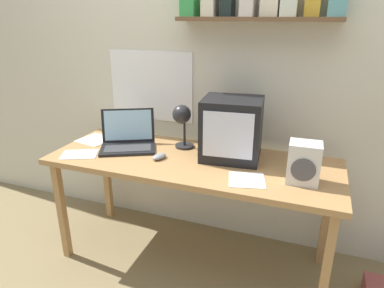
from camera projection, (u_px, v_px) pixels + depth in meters
name	position (u px, v px, depth m)	size (l,w,h in m)	color
ground_plane	(192.00, 258.00, 2.37)	(12.00, 12.00, 0.00)	olive
back_wall	(215.00, 58.00, 2.28)	(5.60, 0.24, 2.60)	beige
corner_desk	(192.00, 168.00, 2.13)	(1.78, 0.66, 0.74)	#AF804C
crt_monitor	(232.00, 129.00, 2.06)	(0.38, 0.33, 0.37)	black
laptop	(128.00, 138.00, 2.28)	(0.44, 0.40, 0.24)	black
desk_lamp	(182.00, 119.00, 2.17)	(0.13, 0.19, 0.31)	#232326
juice_glass	(123.00, 129.00, 2.47)	(0.07, 0.07, 0.13)	white
space_heater	(304.00, 163.00, 1.78)	(0.17, 0.14, 0.22)	silver
computer_mouse	(159.00, 156.00, 2.10)	(0.09, 0.12, 0.03)	gray
loose_paper_near_monitor	(247.00, 180.00, 1.84)	(0.23, 0.23, 0.00)	white
loose_paper_near_laptop	(80.00, 154.00, 2.17)	(0.26, 0.23, 0.00)	white
open_notebook	(95.00, 140.00, 2.42)	(0.25, 0.25, 0.00)	white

